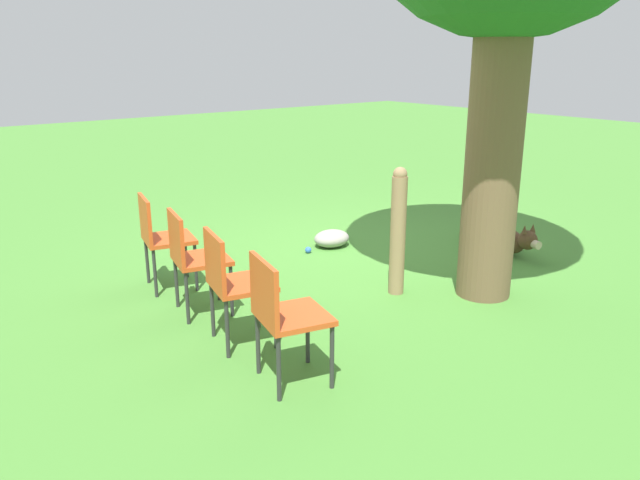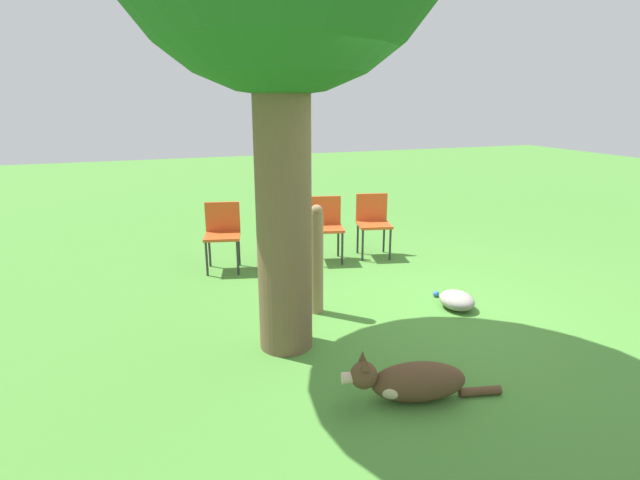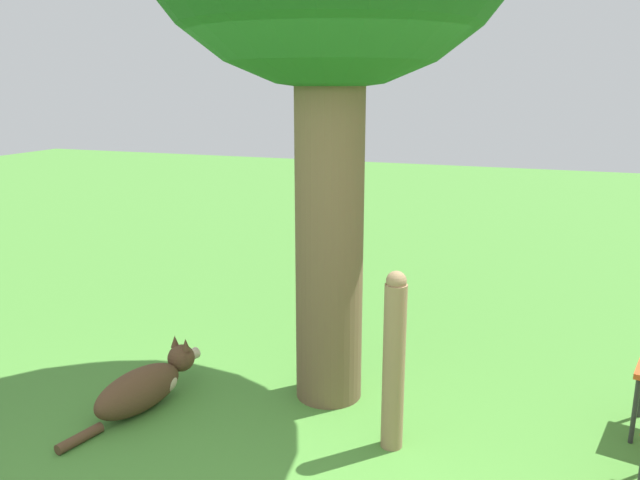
% 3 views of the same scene
% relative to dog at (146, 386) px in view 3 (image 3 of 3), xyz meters
% --- Properties ---
extents(dog, '(0.42, 1.19, 0.40)m').
position_rel_dog_xyz_m(dog, '(0.00, 0.00, 0.00)').
color(dog, '#513823').
rests_on(dog, ground_plane).
extents(fence_post, '(0.14, 0.14, 1.13)m').
position_rel_dog_xyz_m(fence_post, '(1.72, 0.10, 0.42)').
color(fence_post, '#937551').
rests_on(fence_post, ground_plane).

